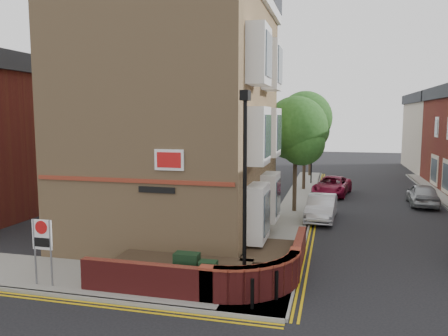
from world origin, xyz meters
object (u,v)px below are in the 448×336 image
lamppost (245,194)px  zone_sign (42,240)px  utility_cabinet_large (187,271)px  silver_car_near (321,207)px

lamppost → zone_sign: size_ratio=2.86×
utility_cabinet_large → zone_sign: zone_sign is taller
zone_sign → lamppost: bearing=6.1°
utility_cabinet_large → zone_sign: 4.86m
zone_sign → silver_car_near: size_ratio=0.52×
lamppost → silver_car_near: bearing=80.0°
zone_sign → silver_car_near: bearing=54.5°
lamppost → zone_sign: bearing=-173.9°
zone_sign → silver_car_near: 14.83m
utility_cabinet_large → lamppost: bearing=-3.0°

